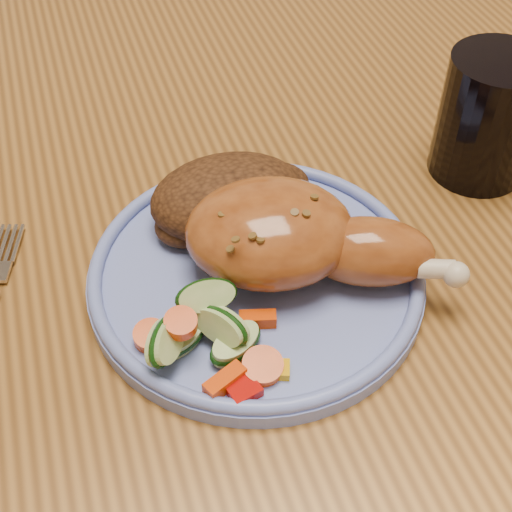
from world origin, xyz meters
name	(u,v)px	position (x,y,z in m)	size (l,w,h in m)	color
dining_table	(294,225)	(0.00, 0.00, 0.67)	(0.90, 1.40, 0.75)	brown
chair_far	(165,54)	(0.00, 0.63, 0.49)	(0.42, 0.42, 0.91)	#4C2D16
plate	(256,276)	(-0.08, -0.13, 0.76)	(0.24, 0.24, 0.01)	#677BCB
plate_rim	(256,266)	(-0.08, -0.13, 0.77)	(0.23, 0.23, 0.01)	#677BCB
chicken_leg	(294,237)	(-0.05, -0.13, 0.79)	(0.18, 0.14, 0.06)	#9C5120
rice_pilaf	(231,198)	(-0.08, -0.07, 0.78)	(0.12, 0.08, 0.05)	#452611
vegetable_pile	(206,334)	(-0.13, -0.18, 0.78)	(0.10, 0.09, 0.04)	#A50A05
drinking_glass	(488,117)	(0.13, -0.06, 0.80)	(0.08, 0.08, 0.10)	black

